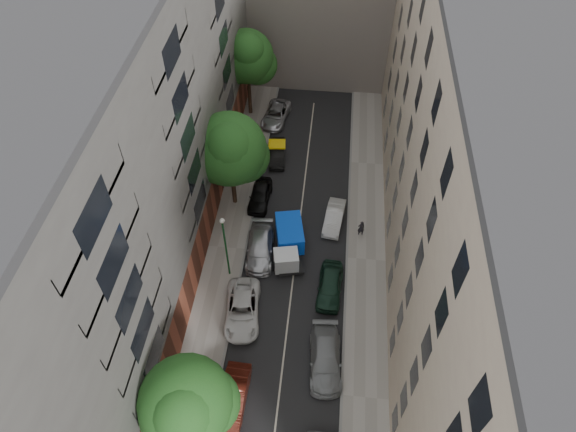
# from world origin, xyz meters

# --- Properties ---
(ground) EXTENTS (120.00, 120.00, 0.00)m
(ground) POSITION_xyz_m (0.00, 0.00, 0.00)
(ground) COLOR #4C4C49
(ground) RESTS_ON ground
(road_surface) EXTENTS (8.00, 44.00, 0.02)m
(road_surface) POSITION_xyz_m (0.00, 0.00, 0.01)
(road_surface) COLOR black
(road_surface) RESTS_ON ground
(sidewalk_left) EXTENTS (3.00, 44.00, 0.15)m
(sidewalk_left) POSITION_xyz_m (-5.50, 0.00, 0.07)
(sidewalk_left) COLOR gray
(sidewalk_left) RESTS_ON ground
(sidewalk_right) EXTENTS (3.00, 44.00, 0.15)m
(sidewalk_right) POSITION_xyz_m (5.50, 0.00, 0.07)
(sidewalk_right) COLOR gray
(sidewalk_right) RESTS_ON ground
(building_left) EXTENTS (8.00, 44.00, 20.00)m
(building_left) POSITION_xyz_m (-11.00, 0.00, 10.00)
(building_left) COLOR #4E4C49
(building_left) RESTS_ON ground
(building_right) EXTENTS (8.00, 44.00, 20.00)m
(building_right) POSITION_xyz_m (11.00, 0.00, 10.00)
(building_right) COLOR #BEAD94
(building_right) RESTS_ON ground
(tarp_truck) EXTENTS (2.86, 5.21, 2.26)m
(tarp_truck) POSITION_xyz_m (-0.60, 0.18, 1.24)
(tarp_truck) COLOR black
(tarp_truck) RESTS_ON ground
(car_left_1) EXTENTS (1.69, 4.51, 1.47)m
(car_left_1) POSITION_xyz_m (-2.80, -12.10, 0.74)
(car_left_1) COLOR #49170E
(car_left_1) RESTS_ON ground
(car_left_2) EXTENTS (2.90, 5.39, 1.44)m
(car_left_2) POSITION_xyz_m (-3.27, -5.80, 0.72)
(car_left_2) COLOR silver
(car_left_2) RESTS_ON ground
(car_left_3) EXTENTS (2.33, 5.11, 1.45)m
(car_left_3) POSITION_xyz_m (-2.80, -0.20, 0.73)
(car_left_3) COLOR #B5B6BB
(car_left_3) RESTS_ON ground
(car_left_4) EXTENTS (1.85, 4.21, 1.41)m
(car_left_4) POSITION_xyz_m (-3.60, 5.40, 0.71)
(car_left_4) COLOR black
(car_left_4) RESTS_ON ground
(car_left_5) EXTENTS (1.78, 4.10, 1.31)m
(car_left_5) POSITION_xyz_m (-2.80, 11.00, 0.66)
(car_left_5) COLOR black
(car_left_5) RESTS_ON ground
(car_left_6) EXTENTS (2.87, 5.07, 1.33)m
(car_left_6) POSITION_xyz_m (-3.60, 16.60, 0.67)
(car_left_6) COLOR silver
(car_left_6) RESTS_ON ground
(car_right_1) EXTENTS (2.45, 5.24, 1.48)m
(car_right_1) POSITION_xyz_m (2.80, -8.94, 0.74)
(car_right_1) COLOR gray
(car_right_1) RESTS_ON ground
(car_right_2) EXTENTS (2.00, 4.46, 1.49)m
(car_right_2) POSITION_xyz_m (2.80, -3.16, 0.74)
(car_right_2) COLOR #153022
(car_right_2) RESTS_ON ground
(car_right_3) EXTENTS (1.88, 4.15, 1.32)m
(car_right_3) POSITION_xyz_m (2.80, 3.60, 0.66)
(car_right_3) COLOR silver
(car_right_3) RESTS_ON ground
(tree_near) EXTENTS (5.39, 5.14, 7.68)m
(tree_near) POSITION_xyz_m (-4.50, -14.48, 5.10)
(tree_near) COLOR #382619
(tree_near) RESTS_ON sidewalk_left
(tree_mid) EXTENTS (6.02, 5.85, 8.89)m
(tree_mid) POSITION_xyz_m (-5.63, 4.89, 5.91)
(tree_mid) COLOR #382619
(tree_mid) RESTS_ON sidewalk_left
(tree_far) EXTENTS (5.29, 5.02, 9.14)m
(tree_far) POSITION_xyz_m (-6.20, 17.28, 6.34)
(tree_far) COLOR #382619
(tree_far) RESTS_ON sidewalk_left
(lamp_post) EXTENTS (0.36, 0.36, 6.31)m
(lamp_post) POSITION_xyz_m (-4.84, -2.44, 4.05)
(lamp_post) COLOR #195828
(lamp_post) RESTS_ON sidewalk_left
(pedestrian) EXTENTS (0.62, 0.47, 1.54)m
(pedestrian) POSITION_xyz_m (4.99, 2.47, 0.92)
(pedestrian) COLOR black
(pedestrian) RESTS_ON sidewalk_right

